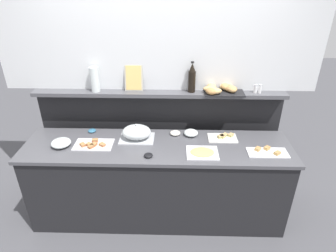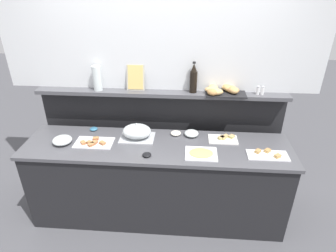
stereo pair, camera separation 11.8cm
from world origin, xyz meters
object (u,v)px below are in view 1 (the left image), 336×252
object	(u,v)px
sandwich_platter_side	(267,152)
condiment_bowl_red	(148,155)
salt_shaker	(256,89)
bread_basket	(222,89)
cold_cuts_platter	(202,153)
glass_bowl_medium	(61,143)
sandwich_platter_front	(223,137)
water_carafe	(95,79)
glass_bowl_large	(191,133)
condiment_bowl_dark	(175,133)
framed_picture	(134,78)
serving_cloche	(137,133)
condiment_bowl_teal	(92,131)
sandwich_platter_rear	(93,144)
pepper_shaker	(260,89)
wine_bottle_dark	(192,78)

from	to	relation	value
sandwich_platter_side	condiment_bowl_red	distance (m)	1.10
salt_shaker	bread_basket	xyz separation A→B (m)	(-0.34, -0.00, -0.00)
cold_cuts_platter	glass_bowl_medium	xyz separation A→B (m)	(-1.34, 0.09, 0.02)
sandwich_platter_front	water_carafe	xyz separation A→B (m)	(-1.31, 0.27, 0.50)
glass_bowl_large	condiment_bowl_dark	world-z (taller)	glass_bowl_large
water_carafe	sandwich_platter_front	bearing A→B (deg)	-11.52
cold_cuts_platter	glass_bowl_large	bearing A→B (deg)	105.32
bread_basket	framed_picture	bearing A→B (deg)	177.27
sandwich_platter_side	cold_cuts_platter	world-z (taller)	sandwich_platter_side
glass_bowl_medium	condiment_bowl_red	bearing A→B (deg)	-10.33
sandwich_platter_front	serving_cloche	distance (m)	0.87
condiment_bowl_red	condiment_bowl_teal	xyz separation A→B (m)	(-0.63, 0.44, 0.00)
sandwich_platter_rear	sandwich_platter_side	distance (m)	1.64
condiment_bowl_red	serving_cloche	bearing A→B (deg)	114.68
bread_basket	condiment_bowl_red	bearing A→B (deg)	-139.49
pepper_shaker	water_carafe	distance (m)	1.68
salt_shaker	glass_bowl_medium	bearing A→B (deg)	-166.48
sandwich_platter_front	water_carafe	size ratio (longest dim) A/B	1.12
condiment_bowl_teal	framed_picture	world-z (taller)	framed_picture
sandwich_platter_rear	water_carafe	world-z (taller)	water_carafe
cold_cuts_platter	condiment_bowl_dark	world-z (taller)	condiment_bowl_dark
sandwich_platter_rear	sandwich_platter_front	distance (m)	1.28
glass_bowl_medium	salt_shaker	world-z (taller)	salt_shaker
serving_cloche	salt_shaker	distance (m)	1.28
cold_cuts_platter	bread_basket	xyz separation A→B (m)	(0.22, 0.54, 0.42)
serving_cloche	condiment_bowl_teal	world-z (taller)	serving_cloche
condiment_bowl_teal	bread_basket	bearing A→B (deg)	7.14
condiment_bowl_red	condiment_bowl_dark	xyz separation A→B (m)	(0.24, 0.41, 0.00)
sandwich_platter_side	sandwich_platter_rear	bearing A→B (deg)	177.00
serving_cloche	glass_bowl_medium	bearing A→B (deg)	-167.92
sandwich_platter_rear	condiment_bowl_red	world-z (taller)	sandwich_platter_rear
condiment_bowl_dark	serving_cloche	bearing A→B (deg)	-165.15
serving_cloche	condiment_bowl_red	distance (m)	0.34
sandwich_platter_rear	sandwich_platter_side	world-z (taller)	same
condiment_bowl_red	framed_picture	bearing A→B (deg)	106.30
sandwich_platter_rear	wine_bottle_dark	world-z (taller)	wine_bottle_dark
pepper_shaker	glass_bowl_medium	bearing A→B (deg)	-166.78
framed_picture	serving_cloche	bearing A→B (deg)	-81.83
sandwich_platter_side	condiment_bowl_dark	xyz separation A→B (m)	(-0.85, 0.32, 0.01)
cold_cuts_platter	condiment_bowl_red	bearing A→B (deg)	-172.35
glass_bowl_large	wine_bottle_dark	bearing A→B (deg)	90.08
serving_cloche	glass_bowl_large	bearing A→B (deg)	9.55
glass_bowl_medium	water_carafe	bearing A→B (deg)	59.75
sandwich_platter_front	bread_basket	xyz separation A→B (m)	(-0.01, 0.26, 0.42)
sandwich_platter_front	sandwich_platter_rear	bearing A→B (deg)	-172.38
salt_shaker	pepper_shaker	xyz separation A→B (m)	(0.04, 0.00, 0.00)
cold_cuts_platter	condiment_bowl_dark	size ratio (longest dim) A/B	2.74
cold_cuts_platter	wine_bottle_dark	distance (m)	0.77
cold_cuts_platter	glass_bowl_medium	bearing A→B (deg)	176.23
bread_basket	framed_picture	size ratio (longest dim) A/B	1.52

